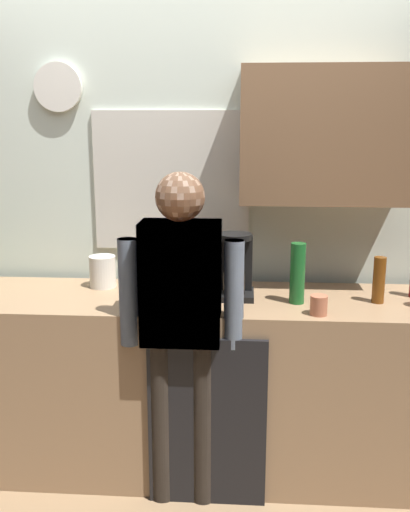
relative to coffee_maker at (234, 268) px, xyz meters
name	(u,v)px	position (x,y,z in m)	size (l,w,h in m)	color
ground_plane	(183,497)	(-0.23, -0.34, -1.09)	(8.00, 8.00, 0.00)	#8C6D4C
kitchen_counter	(188,382)	(-0.23, -0.04, -0.62)	(2.61, 0.64, 0.94)	#937251
dishwasher_panel	(207,423)	(-0.11, -0.37, -0.66)	(0.56, 0.02, 0.85)	black
back_wall_assembly	(210,203)	(-0.14, 0.36, 0.28)	(4.21, 0.42, 2.60)	silver
coffee_maker	(234,268)	(0.00, 0.00, 0.00)	(0.20, 0.20, 0.33)	black
bottle_amber_beer	(379,280)	(0.71, -0.06, -0.03)	(0.06, 0.06, 0.23)	brown
bottle_green_wine	(297,273)	(0.31, -0.10, 0.00)	(0.07, 0.07, 0.30)	#195923
cup_terracotta_mug	(319,305)	(0.40, -0.27, -0.10)	(0.08, 0.08, 0.09)	#B26647
storage_canister	(103,272)	(-0.71, 0.12, -0.06)	(0.14, 0.14, 0.17)	silver
person_at_sink	(181,315)	(-0.23, -0.34, -0.14)	(0.57, 0.22, 1.60)	#3F4766
person_guest	(181,315)	(-0.23, -0.34, -0.14)	(0.57, 0.22, 1.60)	brown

